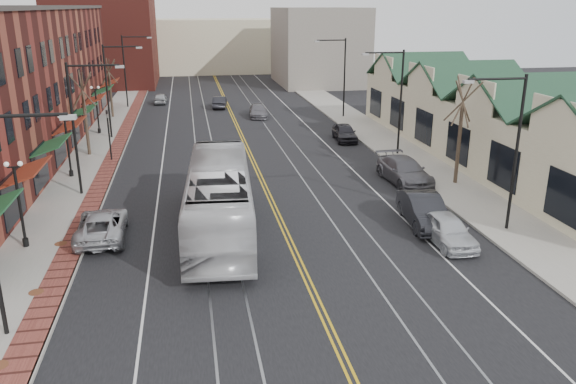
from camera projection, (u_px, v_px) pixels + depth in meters
name	position (u px, v px, depth m)	size (l,w,h in m)	color
ground	(320.00, 308.00, 22.04)	(160.00, 160.00, 0.00)	black
sidewalk_left	(84.00, 177.00, 38.68)	(4.00, 120.00, 0.15)	gray
sidewalk_right	(413.00, 160.00, 42.70)	(4.00, 120.00, 0.15)	gray
building_right	(489.00, 129.00, 43.00)	(8.00, 36.00, 4.60)	beige
backdrop_left	(106.00, 36.00, 82.51)	(14.00, 18.00, 14.00)	maroon
backdrop_mid	(211.00, 45.00, 99.99)	(22.00, 14.00, 9.00)	beige
backdrop_right	(318.00, 46.00, 83.51)	(12.00, 16.00, 11.00)	slate
streetlight_l_1	(80.00, 116.00, 33.54)	(3.33, 0.25, 8.00)	black
streetlight_l_2	(112.00, 82.00, 48.48)	(3.33, 0.25, 8.00)	black
streetlight_l_3	(128.00, 64.00, 63.42)	(3.33, 0.25, 8.00)	black
streetlight_r_0	(510.00, 138.00, 27.90)	(3.33, 0.25, 8.00)	black
streetlight_r_1	(396.00, 92.00, 42.84)	(3.33, 0.25, 8.00)	black
streetlight_r_2	(340.00, 69.00, 57.78)	(3.33, 0.25, 8.00)	black
lamppost_l_1	(20.00, 206.00, 26.67)	(0.84, 0.28, 4.27)	black
lamppost_l_2	(68.00, 147.00, 37.87)	(0.84, 0.28, 4.27)	black
lamppost_l_3	(97.00, 111.00, 50.95)	(0.84, 0.28, 4.27)	black
tree_left_near	(85.00, 112.00, 43.11)	(1.78, 1.37, 6.48)	#382B21
tree_left_far	(110.00, 87.00, 58.13)	(1.66, 1.28, 6.02)	#382B21
tree_right_mid	(460.00, 129.00, 36.02)	(1.90, 1.46, 6.93)	#382B21
manhole_mid	(36.00, 292.00, 22.91)	(0.60, 0.60, 0.02)	#592D19
manhole_far	(61.00, 244.00, 27.58)	(0.60, 0.60, 0.02)	#592D19
traffic_signal	(109.00, 131.00, 41.93)	(0.18, 0.15, 3.80)	black
transit_bus	(219.00, 198.00, 28.87)	(3.11, 13.30, 3.70)	silver
parked_suv	(102.00, 225.00, 28.43)	(2.36, 5.12, 1.42)	#B3B6BB
parked_car_a	(447.00, 230.00, 27.77)	(1.75, 4.36, 1.48)	silver
parked_car_b	(424.00, 210.00, 30.09)	(1.78, 5.10, 1.68)	black
parked_car_c	(404.00, 171.00, 37.31)	(2.31, 5.67, 1.65)	slate
parked_car_d	(345.00, 132.00, 49.03)	(1.73, 4.30, 1.46)	black
distant_car_left	(220.00, 102.00, 64.76)	(1.43, 4.10, 1.35)	black
distant_car_right	(258.00, 111.00, 59.54)	(1.82, 4.47, 1.30)	slate
distant_car_far	(161.00, 98.00, 67.69)	(1.50, 3.74, 1.27)	#A6A9AD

